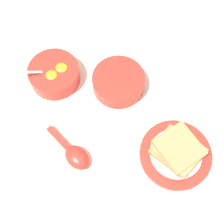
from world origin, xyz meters
TOP-DOWN VIEW (x-y plane):
  - ground_plane at (0.00, 0.00)m, footprint 3.00×3.00m
  - egg_bowl at (0.07, 0.17)m, footprint 0.15×0.15m
  - toast_plate at (-0.08, -0.23)m, footprint 0.20×0.20m
  - toast_sandwich at (-0.07, -0.23)m, footprint 0.15×0.15m
  - soup_spoon at (-0.15, 0.04)m, footprint 0.12×0.16m
  - congee_bowl at (0.10, -0.03)m, footprint 0.16×0.16m

SIDE VIEW (x-z plane):
  - ground_plane at x=0.00m, z-range 0.00..0.00m
  - toast_plate at x=-0.08m, z-range 0.00..0.02m
  - soup_spoon at x=-0.15m, z-range 0.00..0.03m
  - congee_bowl at x=0.10m, z-range 0.00..0.05m
  - egg_bowl at x=0.07m, z-range -0.01..0.07m
  - toast_sandwich at x=-0.07m, z-range 0.02..0.08m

